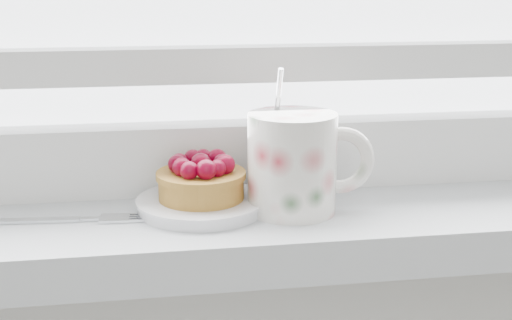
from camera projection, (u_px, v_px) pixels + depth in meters
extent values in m
cube|color=silver|center=(223.00, 228.00, 0.69)|extent=(1.60, 0.20, 0.04)
cube|color=silver|center=(214.00, 155.00, 0.74)|extent=(1.30, 0.05, 0.07)
cube|color=silver|center=(213.00, 64.00, 0.72)|extent=(1.30, 0.04, 0.04)
cylinder|color=silver|center=(202.00, 204.00, 0.68)|extent=(0.12, 0.12, 0.01)
cylinder|color=#8E5E1F|center=(201.00, 185.00, 0.67)|extent=(0.08, 0.08, 0.03)
cylinder|color=#8E5E1F|center=(201.00, 175.00, 0.67)|extent=(0.08, 0.08, 0.01)
sphere|color=#4A0011|center=(201.00, 163.00, 0.67)|extent=(0.02, 0.02, 0.02)
sphere|color=#4A0011|center=(222.00, 163.00, 0.67)|extent=(0.02, 0.02, 0.02)
sphere|color=#4A0011|center=(217.00, 158.00, 0.68)|extent=(0.02, 0.02, 0.02)
sphere|color=#4A0011|center=(203.00, 158.00, 0.69)|extent=(0.02, 0.02, 0.02)
sphere|color=#4A0011|center=(193.00, 159.00, 0.68)|extent=(0.02, 0.02, 0.02)
sphere|color=#4A0011|center=(179.00, 162.00, 0.68)|extent=(0.02, 0.02, 0.02)
sphere|color=#4A0011|center=(177.00, 164.00, 0.67)|extent=(0.02, 0.02, 0.02)
sphere|color=#4A0011|center=(182.00, 167.00, 0.65)|extent=(0.02, 0.02, 0.02)
sphere|color=#4A0011|center=(189.00, 171.00, 0.65)|extent=(0.02, 0.02, 0.02)
sphere|color=#4A0011|center=(206.00, 170.00, 0.64)|extent=(0.02, 0.02, 0.02)
sphere|color=#4A0011|center=(217.00, 169.00, 0.65)|extent=(0.02, 0.02, 0.02)
sphere|color=#4A0011|center=(225.00, 164.00, 0.66)|extent=(0.02, 0.02, 0.02)
cylinder|color=silver|center=(292.00, 163.00, 0.66)|extent=(0.09, 0.09, 0.09)
cylinder|color=black|center=(293.00, 118.00, 0.65)|extent=(0.07, 0.07, 0.01)
torus|color=silver|center=(340.00, 160.00, 0.67)|extent=(0.07, 0.02, 0.06)
cylinder|color=silver|center=(278.00, 98.00, 0.67)|extent=(0.01, 0.02, 0.06)
cube|color=silver|center=(27.00, 221.00, 0.64)|extent=(0.09, 0.02, 0.00)
cube|color=silver|center=(91.00, 219.00, 0.65)|extent=(0.02, 0.01, 0.00)
cube|color=silver|center=(115.00, 218.00, 0.65)|extent=(0.03, 0.02, 0.00)
cube|color=silver|center=(144.00, 221.00, 0.65)|extent=(0.03, 0.01, 0.00)
cube|color=silver|center=(144.00, 218.00, 0.65)|extent=(0.03, 0.01, 0.00)
cube|color=silver|center=(144.00, 216.00, 0.66)|extent=(0.03, 0.01, 0.00)
cube|color=silver|center=(145.00, 214.00, 0.66)|extent=(0.03, 0.01, 0.00)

